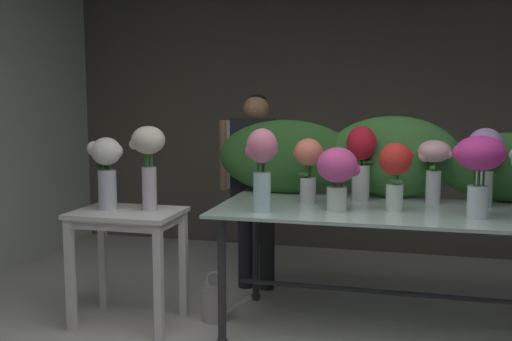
{
  "coord_description": "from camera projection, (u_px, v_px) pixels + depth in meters",
  "views": [
    {
      "loc": [
        0.4,
        -2.03,
        1.45
      ],
      "look_at": [
        -0.43,
        1.28,
        1.05
      ],
      "focal_mm": 38.43,
      "sensor_mm": 36.0,
      "label": 1
    }
  ],
  "objects": [
    {
      "name": "vase_rosy_roses",
      "position": [
        262.0,
        162.0,
        3.22
      ],
      "size": [
        0.19,
        0.18,
        0.49
      ],
      "color": "silver",
      "rests_on": "display_table_glass"
    },
    {
      "name": "vase_lilac_dahlias",
      "position": [
        485.0,
        159.0,
        3.38
      ],
      "size": [
        0.21,
        0.21,
        0.49
      ],
      "color": "silver",
      "rests_on": "display_table_glass"
    },
    {
      "name": "vase_scarlet_hydrangea",
      "position": [
        396.0,
        168.0,
        3.24
      ],
      "size": [
        0.2,
        0.19,
        0.41
      ],
      "color": "silver",
      "rests_on": "display_table_glass"
    },
    {
      "name": "display_table_glass",
      "position": [
        394.0,
        224.0,
        3.39
      ],
      "size": [
        2.18,
        1.03,
        0.83
      ],
      "color": "#AFD0C4",
      "rests_on": "ground"
    },
    {
      "name": "vase_cream_lisianthus_tall",
      "position": [
        148.0,
        155.0,
        3.56
      ],
      "size": [
        0.24,
        0.22,
        0.55
      ],
      "color": "silver",
      "rests_on": "side_table_white"
    },
    {
      "name": "side_table_white",
      "position": [
        128.0,
        229.0,
        3.6
      ],
      "size": [
        0.69,
        0.49,
        0.77
      ],
      "color": "white",
      "rests_on": "ground"
    },
    {
      "name": "watering_can",
      "position": [
        216.0,
        302.0,
        3.71
      ],
      "size": [
        0.35,
        0.18,
        0.34
      ],
      "color": "#B7B2A8",
      "rests_on": "ground"
    },
    {
      "name": "vase_coral_peonies",
      "position": [
        309.0,
        164.0,
        3.5
      ],
      "size": [
        0.2,
        0.18,
        0.42
      ],
      "color": "silver",
      "rests_on": "display_table_glass"
    },
    {
      "name": "florist",
      "position": [
        256.0,
        171.0,
        4.27
      ],
      "size": [
        0.59,
        0.24,
        1.54
      ],
      "color": "#232328",
      "rests_on": "ground"
    },
    {
      "name": "wall_back",
      "position": [
        353.0,
        108.0,
        5.44
      ],
      "size": [
        5.96,
        0.12,
        2.85
      ],
      "primitive_type": "cube",
      "color": "#5B564C",
      "rests_on": "ground"
    },
    {
      "name": "vase_crimson_lilies",
      "position": [
        361.0,
        158.0,
        3.61
      ],
      "size": [
        0.2,
        0.2,
        0.49
      ],
      "color": "silver",
      "rests_on": "display_table_glass"
    },
    {
      "name": "ground_plane",
      "position": [
        331.0,
        310.0,
        3.91
      ],
      "size": [
        7.74,
        7.74,
        0.0
      ],
      "primitive_type": "plane",
      "color": "silver"
    },
    {
      "name": "vase_blush_ranunculus",
      "position": [
        434.0,
        163.0,
        3.49
      ],
      "size": [
        0.21,
        0.21,
        0.41
      ],
      "color": "silver",
      "rests_on": "display_table_glass"
    },
    {
      "name": "foliage_backdrop",
      "position": [
        387.0,
        160.0,
        3.74
      ],
      "size": [
        2.42,
        0.32,
        0.56
      ],
      "color": "#2D6028",
      "rests_on": "display_table_glass"
    },
    {
      "name": "vase_white_roses_tall",
      "position": [
        107.0,
        167.0,
        3.59
      ],
      "size": [
        0.23,
        0.19,
        0.48
      ],
      "color": "silver",
      "rests_on": "side_table_white"
    },
    {
      "name": "vase_magenta_tulips",
      "position": [
        479.0,
        162.0,
        3.03
      ],
      "size": [
        0.28,
        0.27,
        0.46
      ],
      "color": "silver",
      "rests_on": "display_table_glass"
    },
    {
      "name": "vase_fuchsia_freesia",
      "position": [
        337.0,
        172.0,
        3.25
      ],
      "size": [
        0.26,
        0.24,
        0.38
      ],
      "color": "silver",
      "rests_on": "display_table_glass"
    }
  ]
}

